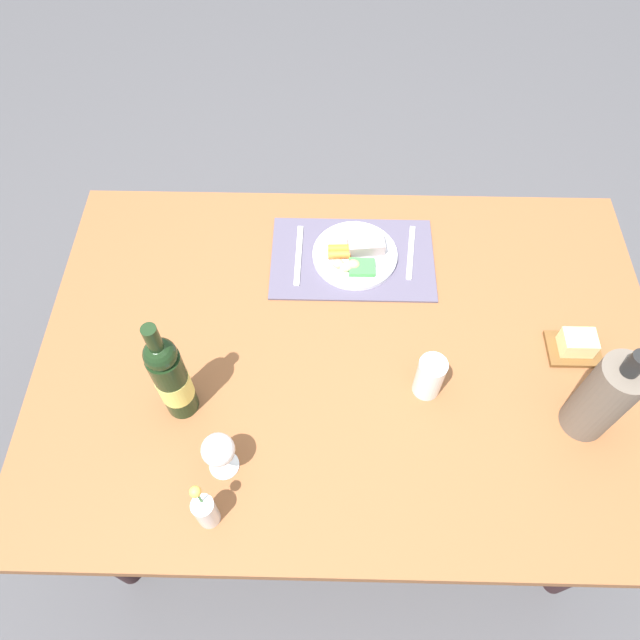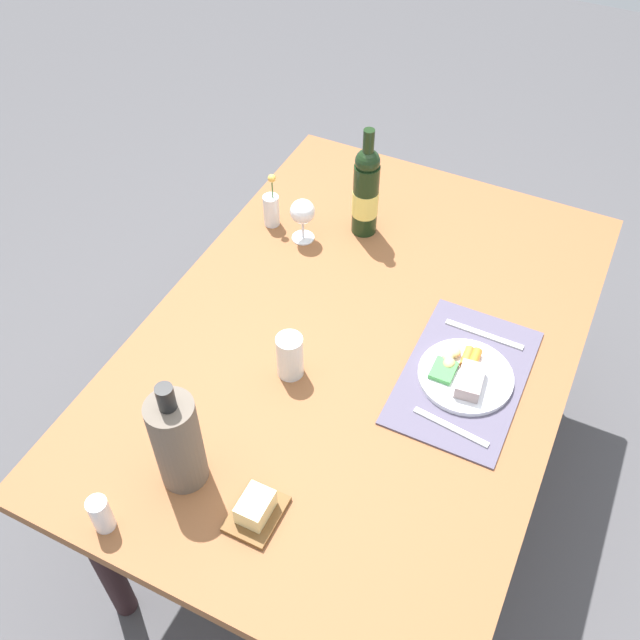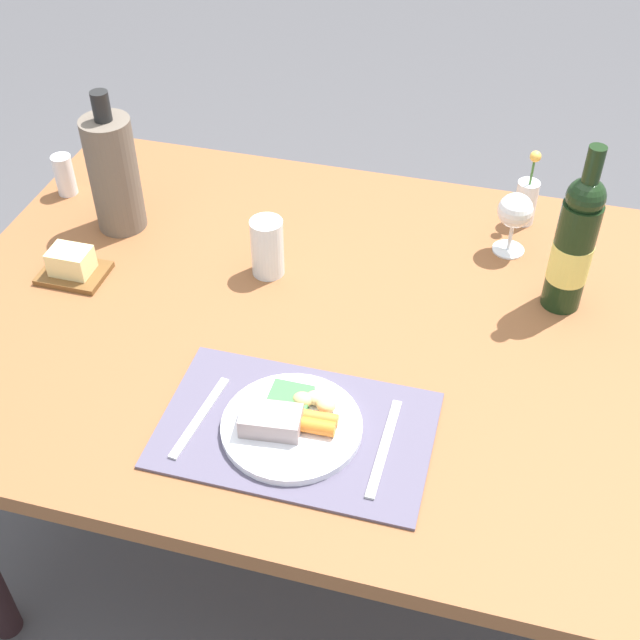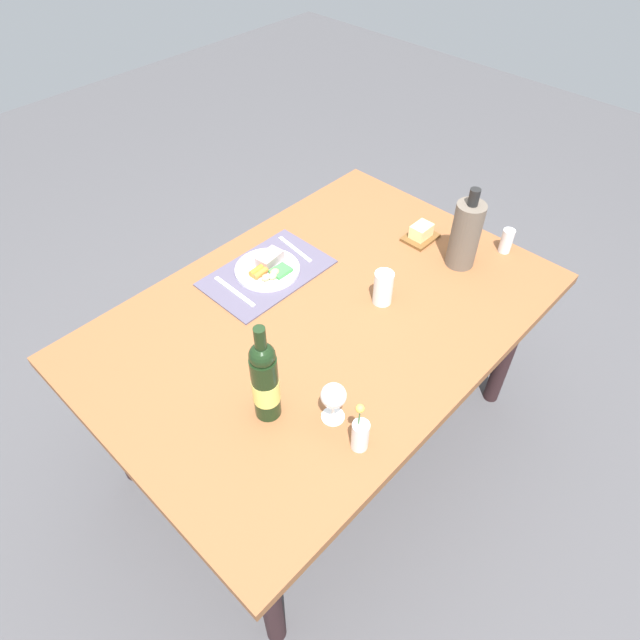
% 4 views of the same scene
% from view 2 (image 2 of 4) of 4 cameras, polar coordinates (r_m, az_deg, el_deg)
% --- Properties ---
extents(ground_plane, '(8.00, 8.00, 0.00)m').
position_cam_2_polar(ground_plane, '(2.46, 2.38, -12.50)').
color(ground_plane, '#49484B').
extents(dining_table, '(1.55, 1.06, 0.72)m').
position_cam_2_polar(dining_table, '(1.93, 2.96, -2.77)').
color(dining_table, brown).
rests_on(dining_table, ground_plane).
extents(placemat, '(0.45, 0.28, 0.01)m').
position_cam_2_polar(placemat, '(1.82, 11.27, -4.36)').
color(placemat, '#534C61').
rests_on(placemat, dining_table).
extents(dinner_plate, '(0.23, 0.23, 0.05)m').
position_cam_2_polar(dinner_plate, '(1.80, 11.33, -4.23)').
color(dinner_plate, white).
rests_on(dinner_plate, placemat).
extents(fork, '(0.04, 0.19, 0.00)m').
position_cam_2_polar(fork, '(1.71, 10.25, -8.29)').
color(fork, silver).
rests_on(fork, placemat).
extents(knife, '(0.02, 0.21, 0.00)m').
position_cam_2_polar(knife, '(1.91, 12.79, -1.12)').
color(knife, silver).
rests_on(knife, placemat).
extents(flower_vase, '(0.05, 0.05, 0.18)m').
position_cam_2_polar(flower_vase, '(2.16, -3.84, 8.78)').
color(flower_vase, silver).
rests_on(flower_vase, dining_table).
extents(wine_glass, '(0.07, 0.07, 0.14)m').
position_cam_2_polar(wine_glass, '(2.08, -1.38, 8.44)').
color(wine_glass, white).
rests_on(wine_glass, dining_table).
extents(wine_bottle, '(0.08, 0.08, 0.34)m').
position_cam_2_polar(wine_bottle, '(2.09, 3.62, 10.03)').
color(wine_bottle, black).
rests_on(wine_bottle, dining_table).
extents(butter_dish, '(0.13, 0.10, 0.06)m').
position_cam_2_polar(butter_dish, '(1.57, -5.07, -14.63)').
color(butter_dish, brown).
rests_on(butter_dish, dining_table).
extents(cooler_bottle, '(0.10, 0.10, 0.31)m').
position_cam_2_polar(cooler_bottle, '(1.55, -11.17, -9.34)').
color(cooler_bottle, '#63584C').
rests_on(cooler_bottle, dining_table).
extents(water_tumbler, '(0.07, 0.07, 0.12)m').
position_cam_2_polar(water_tumbler, '(1.75, -2.38, -3.01)').
color(water_tumbler, silver).
rests_on(water_tumbler, dining_table).
extents(salt_shaker, '(0.04, 0.04, 0.09)m').
position_cam_2_polar(salt_shaker, '(1.60, -16.86, -14.41)').
color(salt_shaker, white).
rests_on(salt_shaker, dining_table).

